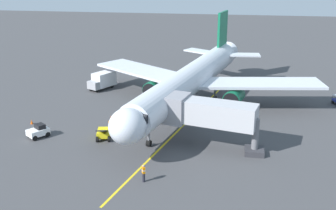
% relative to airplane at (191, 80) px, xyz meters
% --- Properties ---
extents(ground_plane, '(220.00, 220.00, 0.00)m').
position_rel_airplane_xyz_m(ground_plane, '(-0.01, 0.37, -4.00)').
color(ground_plane, '#424244').
extents(apron_lead_in_line, '(9.41, 38.99, 0.01)m').
position_rel_airplane_xyz_m(apron_lead_in_line, '(0.06, 6.27, -4.00)').
color(apron_lead_in_line, yellow).
rests_on(apron_lead_in_line, ground).
extents(airplane, '(33.88, 39.93, 11.50)m').
position_rel_airplane_xyz_m(airplane, '(0.00, 0.00, 0.00)').
color(airplane, silver).
rests_on(airplane, ground).
extents(jet_bridge, '(11.49, 5.21, 5.40)m').
position_rel_airplane_xyz_m(jet_bridge, '(-2.64, 12.21, -0.24)').
color(jet_bridge, '#B7B7BC').
rests_on(jet_bridge, ground).
extents(ground_crew_marshaller, '(0.41, 0.47, 1.71)m').
position_rel_airplane_xyz_m(ground_crew_marshaller, '(2.06, 21.04, -3.12)').
color(ground_crew_marshaller, '#23232D').
rests_on(ground_crew_marshaller, ground).
extents(ground_crew_wing_walker, '(0.47, 0.40, 1.71)m').
position_rel_airplane_xyz_m(ground_crew_wing_walker, '(8.32, 10.54, -3.12)').
color(ground_crew_wing_walker, '#23232D').
rests_on(ground_crew_wing_walker, ground).
extents(box_truck_portside, '(3.89, 4.98, 2.62)m').
position_rel_airplane_xyz_m(box_truck_portside, '(14.78, -6.61, -2.62)').
color(box_truck_portside, '#9E9EA3').
rests_on(box_truck_portside, ground).
extents(tug_starboard_side, '(2.57, 2.74, 1.50)m').
position_rel_airplane_xyz_m(tug_starboard_side, '(16.16, 12.94, -3.30)').
color(tug_starboard_side, white).
rests_on(tug_starboard_side, ground).
extents(belt_loader_rear_apron, '(2.09, 4.72, 2.32)m').
position_rel_airplane_xyz_m(belt_loader_rear_apron, '(8.60, 12.26, -3.29)').
color(belt_loader_rear_apron, yellow).
rests_on(belt_loader_rear_apron, ground).
extents(safety_cone_nose_left, '(0.32, 0.32, 0.55)m').
position_rel_airplane_xyz_m(safety_cone_nose_left, '(18.85, 9.30, -3.73)').
color(safety_cone_nose_left, '#F2590F').
rests_on(safety_cone_nose_left, ground).
extents(safety_cone_nose_right, '(0.32, 0.32, 0.55)m').
position_rel_airplane_xyz_m(safety_cone_nose_right, '(9.54, 6.29, -3.73)').
color(safety_cone_nose_right, '#F2590F').
rests_on(safety_cone_nose_right, ground).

